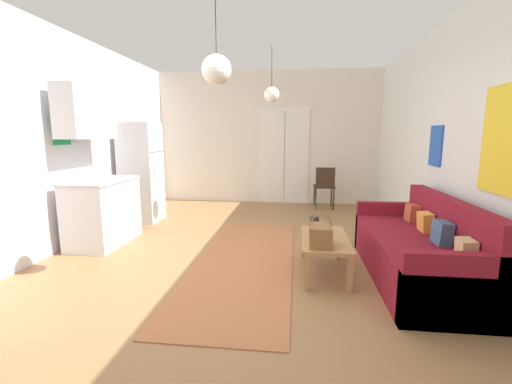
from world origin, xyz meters
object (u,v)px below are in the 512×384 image
(handbag, at_px, (321,235))
(pendant_lamp_near, at_px, (217,70))
(accent_chair, at_px, (324,185))
(pendant_lamp_far, at_px, (272,94))
(bamboo_vase, at_px, (314,225))
(couch, at_px, (420,252))
(refrigerator, at_px, (141,172))
(coffee_table, at_px, (325,242))

(handbag, height_order, pendant_lamp_near, pendant_lamp_near)
(handbag, relative_size, pendant_lamp_near, 0.37)
(accent_chair, bearing_deg, pendant_lamp_far, 54.10)
(bamboo_vase, height_order, pendant_lamp_far, pendant_lamp_far)
(couch, height_order, refrigerator, refrigerator)
(couch, distance_m, pendant_lamp_far, 3.17)
(refrigerator, bearing_deg, bamboo_vase, -32.76)
(couch, relative_size, refrigerator, 1.20)
(accent_chair, bearing_deg, refrigerator, 20.83)
(bamboo_vase, relative_size, pendant_lamp_far, 0.49)
(coffee_table, distance_m, pendant_lamp_far, 2.70)
(accent_chair, bearing_deg, pendant_lamp_near, 67.41)
(coffee_table, relative_size, pendant_lamp_far, 1.14)
(bamboo_vase, bearing_deg, pendant_lamp_near, -159.91)
(bamboo_vase, xyz_separation_m, refrigerator, (-2.90, 1.86, 0.35))
(coffee_table, relative_size, refrigerator, 0.57)
(bamboo_vase, height_order, refrigerator, refrigerator)
(coffee_table, xyz_separation_m, accent_chair, (0.26, 3.34, 0.14))
(couch, distance_m, coffee_table, 0.99)
(refrigerator, height_order, pendant_lamp_near, pendant_lamp_near)
(accent_chair, relative_size, pendant_lamp_near, 0.97)
(coffee_table, relative_size, pendant_lamp_near, 1.11)
(coffee_table, bearing_deg, accent_chair, 85.58)
(bamboo_vase, distance_m, refrigerator, 3.46)
(handbag, bearing_deg, bamboo_vase, 96.46)
(pendant_lamp_near, bearing_deg, pendant_lamp_far, 79.81)
(couch, xyz_separation_m, handbag, (-1.05, -0.24, 0.22))
(refrigerator, distance_m, pendant_lamp_near, 3.19)
(bamboo_vase, height_order, pendant_lamp_near, pendant_lamp_near)
(bamboo_vase, height_order, accent_chair, accent_chair)
(bamboo_vase, relative_size, refrigerator, 0.25)
(couch, relative_size, bamboo_vase, 4.85)
(couch, xyz_separation_m, refrigerator, (-3.99, 2.03, 0.57))
(pendant_lamp_near, height_order, pendant_lamp_far, same)
(couch, relative_size, coffee_table, 2.08)
(handbag, xyz_separation_m, refrigerator, (-2.94, 2.27, 0.34))
(refrigerator, bearing_deg, pendant_lamp_far, -2.58)
(coffee_table, bearing_deg, couch, -2.29)
(pendant_lamp_far, bearing_deg, bamboo_vase, -70.64)
(handbag, bearing_deg, pendant_lamp_near, 177.77)
(bamboo_vase, distance_m, pendant_lamp_near, 1.94)
(couch, height_order, accent_chair, couch)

